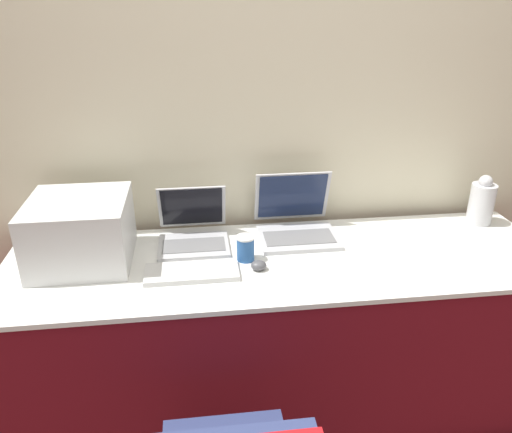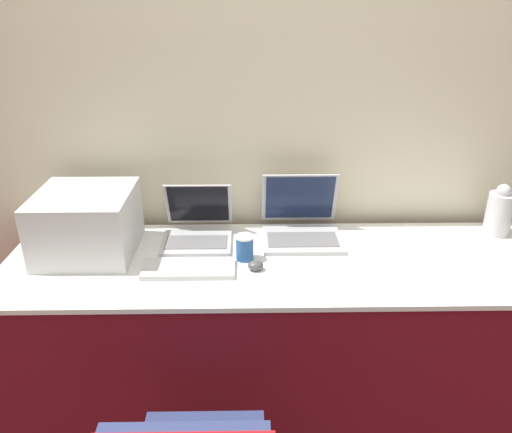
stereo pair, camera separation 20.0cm
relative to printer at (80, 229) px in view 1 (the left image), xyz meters
name	(u,v)px [view 1 (the left image)]	position (x,y,z in m)	size (l,w,h in m)	color
wall_back	(269,106)	(0.81, 0.34, 0.40)	(8.00, 0.05, 2.60)	beige
table	(281,333)	(0.81, -0.08, -0.52)	(2.29, 0.69, 0.76)	maroon
printer	(80,229)	(0.00, 0.00, 0.00)	(0.38, 0.39, 0.27)	silver
laptop_left	(193,231)	(0.44, 0.11, -0.09)	(0.30, 0.32, 0.23)	#B7B7BC
laptop_right	(296,222)	(0.91, 0.13, -0.09)	(0.35, 0.34, 0.27)	#B7B7BC
external_keyboard	(192,272)	(0.43, -0.17, -0.13)	(0.36, 0.15, 0.02)	silver
coffee_cup	(245,248)	(0.65, -0.08, -0.09)	(0.08, 0.08, 0.11)	#285699
mouse	(259,266)	(0.70, -0.16, -0.12)	(0.06, 0.05, 0.04)	#4C4C51
metal_pitcher	(482,202)	(1.80, 0.15, -0.04)	(0.11, 0.11, 0.24)	silver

